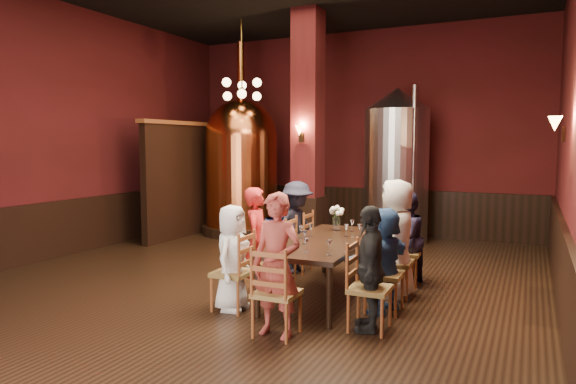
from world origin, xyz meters
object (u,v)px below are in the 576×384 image
at_px(dining_table, 326,244).
at_px(copper_kettle, 242,165).
at_px(steel_vessel, 396,165).
at_px(rose_vase, 337,214).
at_px(person_0, 232,258).
at_px(person_1, 257,241).
at_px(person_2, 278,240).

height_order(dining_table, copper_kettle, copper_kettle).
distance_m(dining_table, copper_kettle, 5.05).
height_order(steel_vessel, rose_vase, steel_vessel).
height_order(person_0, steel_vessel, steel_vessel).
bearing_deg(person_0, copper_kettle, 23.37).
bearing_deg(copper_kettle, rose_vase, -41.14).
bearing_deg(rose_vase, person_1, -123.05).
distance_m(dining_table, person_1, 0.91).
distance_m(person_0, rose_vase, 1.92).
xyz_separation_m(dining_table, person_0, (-0.82, -1.03, -0.05)).
height_order(dining_table, steel_vessel, steel_vessel).
xyz_separation_m(person_1, copper_kettle, (-2.59, 3.97, 0.82)).
relative_size(person_1, rose_vase, 3.89).
relative_size(person_0, person_1, 0.89).
distance_m(person_1, rose_vase, 1.33).
height_order(person_1, rose_vase, person_1).
relative_size(dining_table, person_2, 1.93).
bearing_deg(rose_vase, person_0, -111.36).
distance_m(dining_table, steel_vessel, 4.25).
xyz_separation_m(copper_kettle, steel_vessel, (3.33, 0.54, 0.03)).
bearing_deg(rose_vase, dining_table, -79.89).
distance_m(person_1, steel_vessel, 4.65).
height_order(person_2, copper_kettle, copper_kettle).
distance_m(dining_table, person_0, 1.31).
distance_m(person_0, copper_kettle, 5.40).
height_order(dining_table, rose_vase, rose_vase).
bearing_deg(person_0, dining_table, -44.58).
xyz_separation_m(dining_table, person_2, (-0.86, 0.30, -0.06)).
height_order(dining_table, person_0, person_0).
xyz_separation_m(person_0, rose_vase, (0.69, 1.76, 0.35)).
xyz_separation_m(person_0, copper_kettle, (-2.61, 4.64, 0.89)).
xyz_separation_m(person_1, rose_vase, (0.71, 1.09, 0.27)).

